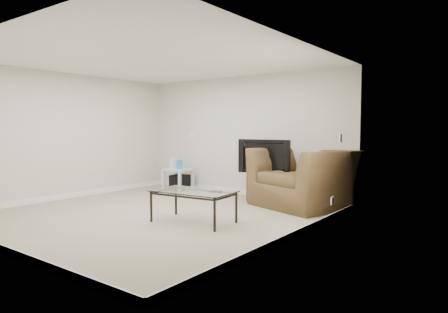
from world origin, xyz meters
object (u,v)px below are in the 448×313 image
Objects in this scene: subwoofer at (180,183)px; recliner at (303,168)px; tv_stand at (267,187)px; side_table at (178,179)px; coffee_table at (193,207)px; television at (267,156)px.

recliner is at bearing -0.85° from subwoofer.
side_table is (-2.33, 0.00, -0.02)m from tv_stand.
tv_stand is at bearing 0.00° from side_table.
side_table is 3.14m from coffee_table.
coffee_table is at bearing -86.54° from tv_stand.
subwoofer is (0.03, 0.02, -0.07)m from side_table.
subwoofer is 0.22× the size of recliner.
television is at bearing -1.25° from subwoofer.
coffee_table is at bearing -42.59° from side_table.
subwoofer is 3.13m from coffee_table.
side_table is at bearing -142.33° from subwoofer.
side_table is 0.33× the size of recliner.
tv_stand is 1.85× the size of subwoofer.
recliner is at bearing 69.86° from coffee_table.
television is 0.87× the size of coffee_table.
tv_stand is 2.30m from subwoofer.
tv_stand is 0.62× the size of television.
side_table is 0.08m from subwoofer.
tv_stand is 0.86m from recliner.
tv_stand reaches higher than coffee_table.
tv_stand is at bearing 88.08° from television.
television is 2.95× the size of subwoofer.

